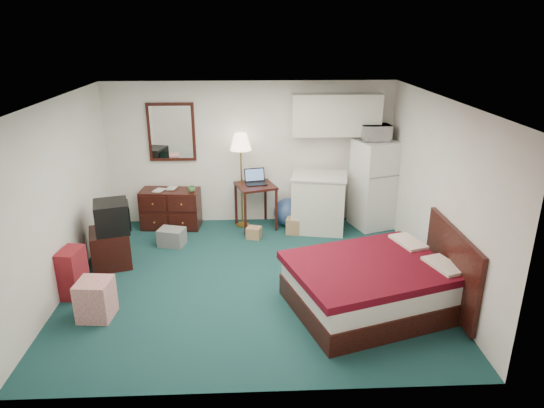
{
  "coord_description": "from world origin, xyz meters",
  "views": [
    {
      "loc": [
        -0.01,
        -6.05,
        3.35
      ],
      "look_at": [
        0.28,
        0.18,
        1.06
      ],
      "focal_mm": 32.0,
      "sensor_mm": 36.0,
      "label": 1
    }
  ],
  "objects_px": {
    "fridge": "(374,184)",
    "bed": "(371,286)",
    "floor_lamp": "(242,181)",
    "desk": "(256,206)",
    "kitchen_counter": "(319,203)",
    "dresser": "(171,209)",
    "suitcase": "(73,273)",
    "tv_stand": "(111,248)"
  },
  "relations": [
    {
      "from": "fridge",
      "to": "bed",
      "type": "distance_m",
      "value": 2.8
    },
    {
      "from": "floor_lamp",
      "to": "desk",
      "type": "height_order",
      "value": "floor_lamp"
    },
    {
      "from": "desk",
      "to": "bed",
      "type": "xyz_separation_m",
      "value": [
        1.41,
        -2.71,
        -0.09
      ]
    },
    {
      "from": "kitchen_counter",
      "to": "bed",
      "type": "relative_size",
      "value": 0.51
    },
    {
      "from": "fridge",
      "to": "floor_lamp",
      "type": "bearing_deg",
      "value": 158.33
    },
    {
      "from": "dresser",
      "to": "kitchen_counter",
      "type": "relative_size",
      "value": 1.04
    },
    {
      "from": "desk",
      "to": "kitchen_counter",
      "type": "bearing_deg",
      "value": -26.73
    },
    {
      "from": "floor_lamp",
      "to": "suitcase",
      "type": "height_order",
      "value": "floor_lamp"
    },
    {
      "from": "desk",
      "to": "kitchen_counter",
      "type": "distance_m",
      "value": 1.1
    },
    {
      "from": "bed",
      "to": "kitchen_counter",
      "type": "bearing_deg",
      "value": 79.53
    },
    {
      "from": "desk",
      "to": "fridge",
      "type": "height_order",
      "value": "fridge"
    },
    {
      "from": "floor_lamp",
      "to": "tv_stand",
      "type": "distance_m",
      "value": 2.47
    },
    {
      "from": "bed",
      "to": "tv_stand",
      "type": "height_order",
      "value": "bed"
    },
    {
      "from": "dresser",
      "to": "floor_lamp",
      "type": "bearing_deg",
      "value": 5.61
    },
    {
      "from": "floor_lamp",
      "to": "suitcase",
      "type": "bearing_deg",
      "value": -133.65
    },
    {
      "from": "dresser",
      "to": "tv_stand",
      "type": "xyz_separation_m",
      "value": [
        -0.68,
        -1.42,
        -0.07
      ]
    },
    {
      "from": "desk",
      "to": "bed",
      "type": "height_order",
      "value": "desk"
    },
    {
      "from": "floor_lamp",
      "to": "desk",
      "type": "relative_size",
      "value": 2.13
    },
    {
      "from": "tv_stand",
      "to": "kitchen_counter",
      "type": "bearing_deg",
      "value": 2.96
    },
    {
      "from": "suitcase",
      "to": "fridge",
      "type": "bearing_deg",
      "value": 34.37
    },
    {
      "from": "floor_lamp",
      "to": "kitchen_counter",
      "type": "xyz_separation_m",
      "value": [
        1.32,
        -0.25,
        -0.35
      ]
    },
    {
      "from": "floor_lamp",
      "to": "desk",
      "type": "distance_m",
      "value": 0.51
    },
    {
      "from": "floor_lamp",
      "to": "bed",
      "type": "xyz_separation_m",
      "value": [
        1.65,
        -2.78,
        -0.53
      ]
    },
    {
      "from": "fridge",
      "to": "suitcase",
      "type": "relative_size",
      "value": 2.36
    },
    {
      "from": "floor_lamp",
      "to": "desk",
      "type": "xyz_separation_m",
      "value": [
        0.24,
        -0.07,
        -0.44
      ]
    },
    {
      "from": "floor_lamp",
      "to": "bed",
      "type": "height_order",
      "value": "floor_lamp"
    },
    {
      "from": "dresser",
      "to": "floor_lamp",
      "type": "xyz_separation_m",
      "value": [
        1.25,
        0.01,
        0.49
      ]
    },
    {
      "from": "floor_lamp",
      "to": "fridge",
      "type": "bearing_deg",
      "value": -2.52
    },
    {
      "from": "dresser",
      "to": "floor_lamp",
      "type": "relative_size",
      "value": 0.6
    },
    {
      "from": "kitchen_counter",
      "to": "fridge",
      "type": "height_order",
      "value": "fridge"
    },
    {
      "from": "dresser",
      "to": "fridge",
      "type": "bearing_deg",
      "value": 3.56
    },
    {
      "from": "dresser",
      "to": "tv_stand",
      "type": "distance_m",
      "value": 1.58
    },
    {
      "from": "fridge",
      "to": "tv_stand",
      "type": "relative_size",
      "value": 2.57
    },
    {
      "from": "floor_lamp",
      "to": "tv_stand",
      "type": "xyz_separation_m",
      "value": [
        -1.93,
        -1.43,
        -0.56
      ]
    },
    {
      "from": "kitchen_counter",
      "to": "fridge",
      "type": "xyz_separation_m",
      "value": [
        0.97,
        0.14,
        0.29
      ]
    },
    {
      "from": "bed",
      "to": "suitcase",
      "type": "bearing_deg",
      "value": 155.0
    },
    {
      "from": "kitchen_counter",
      "to": "bed",
      "type": "distance_m",
      "value": 2.56
    },
    {
      "from": "fridge",
      "to": "bed",
      "type": "height_order",
      "value": "fridge"
    },
    {
      "from": "dresser",
      "to": "suitcase",
      "type": "distance_m",
      "value": 2.47
    },
    {
      "from": "dresser",
      "to": "kitchen_counter",
      "type": "xyz_separation_m",
      "value": [
        2.57,
        -0.23,
        0.14
      ]
    },
    {
      "from": "desk",
      "to": "suitcase",
      "type": "xyz_separation_m",
      "value": [
        -2.43,
        -2.22,
        -0.07
      ]
    },
    {
      "from": "fridge",
      "to": "suitcase",
      "type": "bearing_deg",
      "value": -173.1
    }
  ]
}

